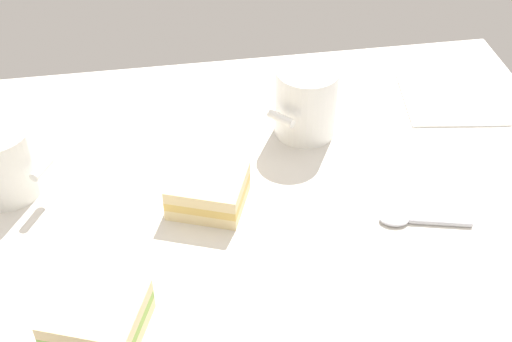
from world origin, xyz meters
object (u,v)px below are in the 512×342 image
object	(u,v)px
spoon	(410,221)
coffee_mug_black	(306,101)
sandwich_main	(97,317)
paper_napkin	(451,98)
sandwich_side	(208,190)
coffee_mug_milky	(1,161)

from	to	relation	value
spoon	coffee_mug_black	bearing A→B (deg)	113.57
sandwich_main	paper_napkin	xyz separation A→B (cm)	(52.49, 35.05, -2.05)
coffee_mug_black	sandwich_main	xyz separation A→B (cm)	(-28.68, -30.64, -2.98)
coffee_mug_black	sandwich_side	distance (cm)	20.21
coffee_mug_milky	sandwich_main	bearing A→B (deg)	-64.26
sandwich_main	spoon	size ratio (longest dim) A/B	1.05
coffee_mug_milky	spoon	size ratio (longest dim) A/B	0.98
coffee_mug_milky	spoon	distance (cm)	51.56
spoon	paper_napkin	bearing A→B (deg)	59.04
coffee_mug_milky	sandwich_side	bearing A→B (deg)	-14.95
coffee_mug_black	paper_napkin	xyz separation A→B (cm)	(23.81, 4.42, -5.03)
coffee_mug_black	spoon	world-z (taller)	coffee_mug_black
sandwich_side	coffee_mug_milky	bearing A→B (deg)	165.05
coffee_mug_black	coffee_mug_milky	size ratio (longest dim) A/B	0.94
coffee_mug_black	sandwich_main	size ratio (longest dim) A/B	0.87
coffee_mug_black	spoon	xyz separation A→B (cm)	(8.91, -20.42, -4.80)
spoon	paper_napkin	distance (cm)	28.97
sandwich_main	paper_napkin	bearing A→B (deg)	33.74
sandwich_side	spoon	world-z (taller)	sandwich_side
paper_napkin	coffee_mug_black	bearing A→B (deg)	-169.49
sandwich_main	paper_napkin	distance (cm)	63.15
coffee_mug_black	sandwich_side	xyz separation A→B (cm)	(-15.22, -12.95, -2.98)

